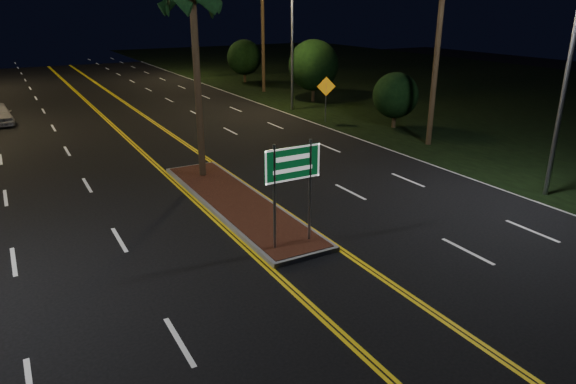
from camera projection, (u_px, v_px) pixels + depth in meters
ground at (345, 289)px, 13.43m from camera, size 120.00×120.00×0.00m
grass_right at (453, 85)px, 47.71m from camera, size 40.00×110.00×0.01m
median_island at (236, 202)px, 19.13m from camera, size 2.25×10.25×0.17m
highway_sign at (293, 173)px, 14.89m from camera, size 1.80×0.08×3.20m
streetlight_right_near at (566, 46)px, 18.01m from camera, size 1.91×0.44×9.00m
streetlight_right_mid at (287, 26)px, 34.37m from camera, size 1.91×0.44×9.00m
streetlight_right_far at (188, 19)px, 50.74m from camera, size 1.91×0.44×9.00m
shrub_near at (396, 95)px, 30.44m from camera, size 2.70×2.70×3.30m
shrub_mid at (314, 65)px, 38.58m from camera, size 3.78×3.78×4.62m
shrub_far at (244, 57)px, 48.44m from camera, size 3.24×3.24×3.96m
warning_sign at (326, 92)px, 32.00m from camera, size 1.11×0.45×2.82m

